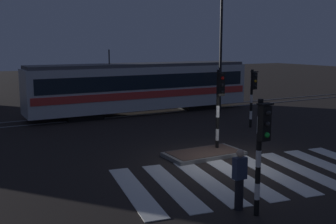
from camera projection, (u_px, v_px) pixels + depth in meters
name	position (u px, v px, depth m)	size (l,w,h in m)	color
ground_plane	(226.00, 163.00, 15.50)	(120.00, 120.00, 0.00)	black
rail_near	(118.00, 117.00, 25.11)	(80.00, 0.12, 0.03)	#59595E
rail_far	(110.00, 113.00, 26.35)	(80.00, 0.12, 0.03)	#59595E
crosswalk_zebra	(256.00, 175.00, 13.98)	(9.99, 5.99, 0.02)	silver
traffic_island	(204.00, 154.00, 16.43)	(3.17, 1.61, 0.18)	slate
traffic_light_corner_far_right	(253.00, 90.00, 21.66)	(0.36, 0.42, 3.15)	black
traffic_light_median_centre	(219.00, 99.00, 16.62)	(0.36, 0.42, 3.45)	black
traffic_light_kerb_mid_left	(262.00, 141.00, 10.33)	(0.36, 0.42, 3.12)	black
street_lamp_trackside_right	(223.00, 36.00, 25.70)	(0.44, 1.21, 7.93)	black
tram	(142.00, 86.00, 26.39)	(15.06, 2.58, 4.15)	silver
pedestrian_waiting_at_kerb	(239.00, 179.00, 10.98)	(0.36, 0.24, 1.71)	black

